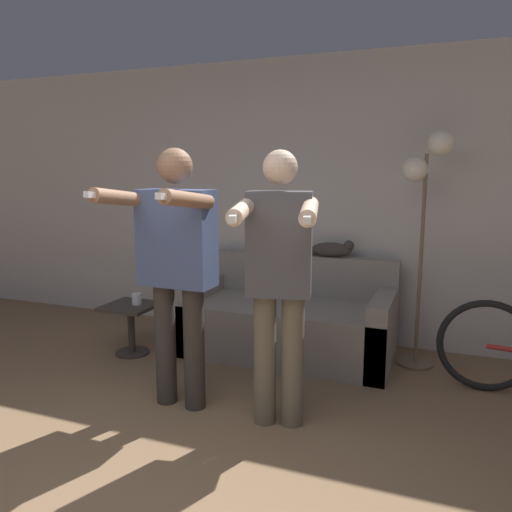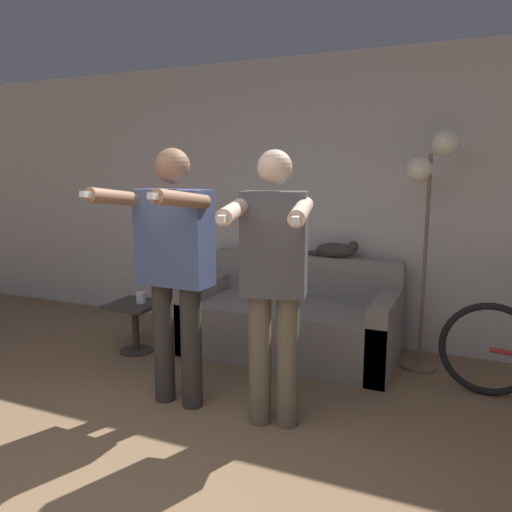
# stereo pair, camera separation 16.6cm
# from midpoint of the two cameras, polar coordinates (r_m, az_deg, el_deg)

# --- Properties ---
(wall_back) EXTENTS (10.00, 0.05, 2.60)m
(wall_back) POSITION_cam_midpoint_polar(r_m,az_deg,el_deg) (4.74, 3.69, 6.33)
(wall_back) COLOR beige
(wall_back) RESTS_ON ground_plane
(couch) EXTENTS (1.78, 0.88, 0.82)m
(couch) POSITION_cam_midpoint_polar(r_m,az_deg,el_deg) (4.39, 2.59, -7.52)
(couch) COLOR gray
(couch) RESTS_ON ground_plane
(person_left) EXTENTS (0.57, 0.68, 1.72)m
(person_left) POSITION_cam_midpoint_polar(r_m,az_deg,el_deg) (3.29, -10.58, -0.36)
(person_left) COLOR #38332D
(person_left) RESTS_ON ground_plane
(person_right) EXTENTS (0.56, 0.74, 1.70)m
(person_right) POSITION_cam_midpoint_polar(r_m,az_deg,el_deg) (2.99, 1.05, -2.02)
(person_right) COLOR #6B604C
(person_right) RESTS_ON ground_plane
(cat) EXTENTS (0.49, 0.14, 0.16)m
(cat) POSITION_cam_midpoint_polar(r_m,az_deg,el_deg) (4.48, 7.69, 0.76)
(cat) COLOR #3D3833
(cat) RESTS_ON couch
(floor_lamp) EXTENTS (0.38, 0.29, 1.89)m
(floor_lamp) POSITION_cam_midpoint_polar(r_m,az_deg,el_deg) (4.10, 17.78, 7.70)
(floor_lamp) COLOR #756047
(floor_lamp) RESTS_ON ground_plane
(side_table) EXTENTS (0.42, 0.42, 0.44)m
(side_table) POSITION_cam_midpoint_polar(r_m,az_deg,el_deg) (4.50, -15.14, -6.92)
(side_table) COLOR #38332D
(side_table) RESTS_ON ground_plane
(cup) EXTENTS (0.08, 0.08, 0.10)m
(cup) POSITION_cam_midpoint_polar(r_m,az_deg,el_deg) (4.45, -14.53, -4.78)
(cup) COLOR silver
(cup) RESTS_ON side_table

